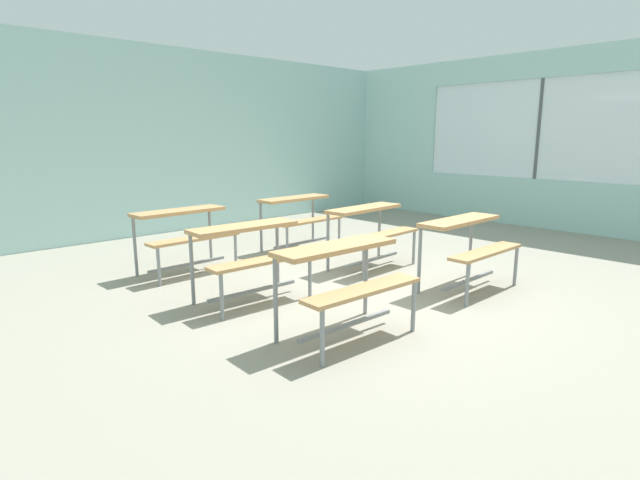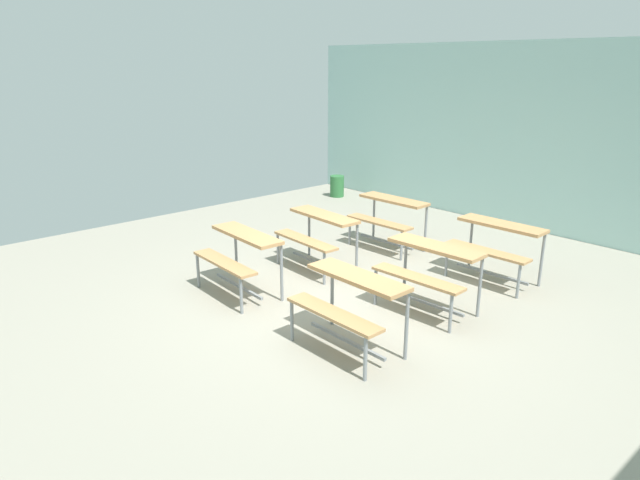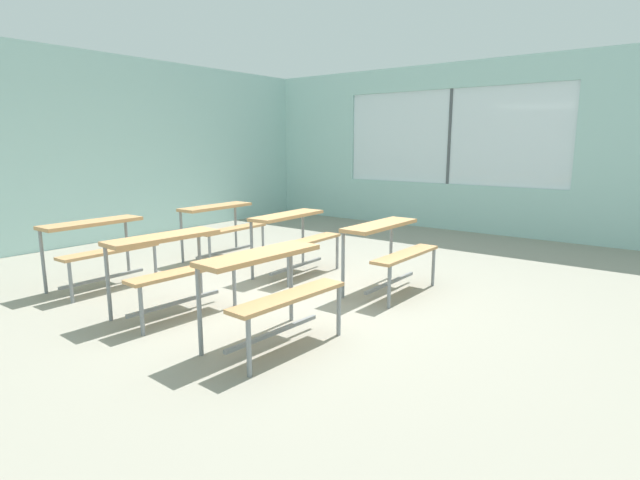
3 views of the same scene
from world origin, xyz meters
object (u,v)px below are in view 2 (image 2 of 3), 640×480
(desk_bench_r2c0, at_px, (389,211))
(desk_bench_r2c1, at_px, (496,238))
(desk_bench_r1c0, at_px, (318,228))
(desk_bench_r0c0, at_px, (239,249))
(desk_bench_r1c1, at_px, (429,263))
(trash_bin, at_px, (337,186))
(desk_bench_r0c1, at_px, (350,295))

(desk_bench_r2c0, height_order, desk_bench_r2c1, same)
(desk_bench_r1c0, bearing_deg, desk_bench_r0c0, -86.48)
(desk_bench_r1c1, distance_m, desk_bench_r2c1, 1.34)
(desk_bench_r0c0, relative_size, desk_bench_r2c0, 1.01)
(desk_bench_r1c0, distance_m, desk_bench_r2c0, 1.37)
(desk_bench_r1c0, bearing_deg, trash_bin, 135.59)
(desk_bench_r1c1, xyz_separation_m, desk_bench_r2c0, (-1.77, 1.35, 0.00))
(desk_bench_r0c0, height_order, desk_bench_r2c1, same)
(desk_bench_r0c1, xyz_separation_m, trash_bin, (-4.76, 4.40, -0.35))
(desk_bench_r0c1, height_order, trash_bin, desk_bench_r0c1)
(desk_bench_r1c0, height_order, desk_bench_r1c1, same)
(desk_bench_r0c1, distance_m, desk_bench_r1c0, 2.25)
(desk_bench_r1c0, xyz_separation_m, desk_bench_r2c1, (1.83, 1.36, 0.00))
(desk_bench_r0c1, distance_m, desk_bench_r1c1, 1.29)
(desk_bench_r0c0, relative_size, desk_bench_r0c1, 1.02)
(desk_bench_r0c0, xyz_separation_m, desk_bench_r1c1, (1.80, 1.28, 0.00))
(desk_bench_r0c1, height_order, desk_bench_r2c1, same)
(desk_bench_r0c0, bearing_deg, desk_bench_r0c1, 2.41)
(desk_bench_r0c1, distance_m, desk_bench_r2c1, 2.63)
(desk_bench_r2c1, height_order, trash_bin, desk_bench_r2c1)
(desk_bench_r2c1, relative_size, trash_bin, 2.57)
(desk_bench_r1c0, xyz_separation_m, trash_bin, (-2.90, 3.13, -0.35))
(desk_bench_r2c1, bearing_deg, desk_bench_r1c0, -144.58)
(desk_bench_r1c0, relative_size, desk_bench_r2c1, 1.01)
(desk_bench_r0c0, distance_m, desk_bench_r0c1, 1.85)
(desk_bench_r1c0, height_order, desk_bench_r2c0, same)
(desk_bench_r2c1, xyz_separation_m, trash_bin, (-4.72, 1.77, -0.35))
(desk_bench_r0c0, distance_m, desk_bench_r2c0, 2.63)
(desk_bench_r2c0, bearing_deg, desk_bench_r0c1, -56.72)
(desk_bench_r2c0, bearing_deg, trash_bin, 147.69)
(desk_bench_r0c0, distance_m, desk_bench_r2c1, 3.19)
(desk_bench_r1c0, bearing_deg, desk_bench_r1c1, 3.60)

